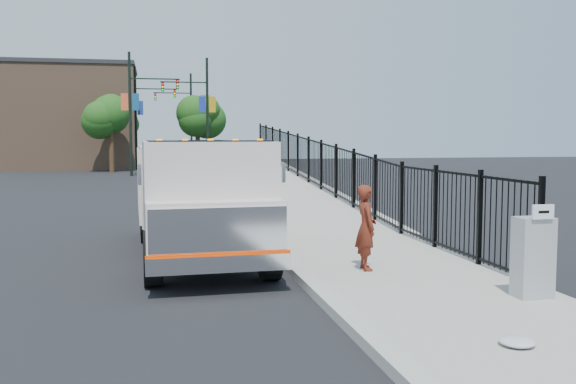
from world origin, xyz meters
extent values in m
plane|color=black|center=(0.00, 0.00, 0.00)|extent=(120.00, 120.00, 0.00)
cube|color=#9E998E|center=(1.93, -2.00, 0.06)|extent=(3.55, 12.00, 0.12)
cube|color=#ADAAA3|center=(0.00, -2.00, 0.08)|extent=(0.30, 12.00, 0.16)
cube|color=#9E998E|center=(2.12, 16.00, 0.00)|extent=(3.95, 24.06, 3.19)
cube|color=black|center=(3.55, 12.00, 0.90)|extent=(0.10, 28.00, 1.80)
cube|color=black|center=(-1.71, 2.94, 0.54)|extent=(1.18, 6.73, 0.22)
cube|color=silver|center=(-1.65, 0.67, 1.53)|extent=(2.38, 2.24, 1.97)
cube|color=silver|center=(-1.61, -0.56, 1.04)|extent=(2.34, 0.76, 0.99)
cube|color=silver|center=(-1.60, -0.93, 1.04)|extent=(2.27, 0.15, 0.84)
cube|color=silver|center=(-1.60, -1.01, 0.54)|extent=(2.37, 0.25, 0.28)
cube|color=#DE3400|center=(-1.60, -1.01, 0.69)|extent=(2.37, 0.12, 0.06)
cube|color=black|center=(-1.64, 0.42, 2.12)|extent=(2.21, 1.35, 0.84)
cube|color=silver|center=(-1.75, 4.22, 1.53)|extent=(2.49, 4.21, 1.68)
cube|color=silver|center=(-2.85, -0.35, 1.97)|extent=(0.06, 0.06, 0.35)
cube|color=silver|center=(-0.38, -0.28, 1.97)|extent=(0.06, 0.06, 0.35)
cube|color=orange|center=(-2.52, 0.05, 2.54)|extent=(0.10, 0.08, 0.06)
cube|color=orange|center=(-2.07, 0.07, 2.54)|extent=(0.10, 0.08, 0.06)
cube|color=orange|center=(-1.63, 0.08, 2.54)|extent=(0.10, 0.08, 0.06)
cube|color=orange|center=(-1.18, 0.09, 2.54)|extent=(0.10, 0.08, 0.06)
cube|color=orange|center=(-0.74, 0.10, 2.54)|extent=(0.10, 0.08, 0.06)
cylinder|color=black|center=(-2.66, -0.05, 0.49)|extent=(0.34, 1.00, 0.99)
cylinder|color=black|center=(-0.59, 0.01, 0.49)|extent=(0.34, 1.00, 0.99)
cylinder|color=black|center=(-2.80, 4.78, 0.49)|extent=(0.34, 1.00, 0.99)
cylinder|color=black|center=(-0.73, 4.84, 0.49)|extent=(0.34, 1.00, 0.99)
cylinder|color=black|center=(-2.83, 5.86, 0.49)|extent=(0.34, 1.00, 0.99)
cylinder|color=black|center=(-0.76, 5.93, 0.49)|extent=(0.34, 1.00, 0.99)
imported|color=maroon|center=(1.24, -0.01, 0.92)|extent=(0.40, 0.59, 1.59)
cube|color=gray|center=(3.10, -2.50, 0.75)|extent=(0.55, 0.40, 1.25)
cube|color=white|center=(3.10, -2.72, 1.48)|extent=(0.35, 0.04, 0.22)
ellipsoid|color=silver|center=(1.59, -4.56, 0.17)|extent=(0.43, 0.43, 0.11)
cylinder|color=black|center=(-4.03, 31.69, 4.00)|extent=(0.18, 0.18, 8.00)
cube|color=black|center=(-2.43, 31.69, 6.30)|extent=(3.20, 0.08, 0.08)
cube|color=black|center=(-0.99, 31.69, 5.95)|extent=(0.18, 0.22, 0.60)
cube|color=navy|center=(-3.68, 31.69, 4.80)|extent=(0.45, 0.04, 1.10)
cube|color=#F1572E|center=(-4.38, 31.69, 4.80)|extent=(0.45, 0.04, 1.10)
cylinder|color=black|center=(1.14, 33.93, 4.00)|extent=(0.18, 0.18, 8.00)
cube|color=black|center=(-0.46, 33.93, 6.30)|extent=(3.20, 0.08, 0.08)
cube|color=black|center=(-1.90, 33.93, 5.95)|extent=(0.18, 0.22, 0.60)
cube|color=orange|center=(1.49, 33.93, 4.80)|extent=(0.45, 0.04, 1.10)
cube|color=#1C2FA3|center=(0.79, 33.93, 4.80)|extent=(0.45, 0.04, 1.10)
cylinder|color=black|center=(-3.90, 40.84, 4.00)|extent=(0.18, 0.18, 8.00)
cube|color=black|center=(-2.30, 40.84, 6.30)|extent=(3.20, 0.08, 0.08)
cube|color=black|center=(-0.86, 40.84, 5.95)|extent=(0.18, 0.22, 0.60)
cube|color=#233D98|center=(-3.55, 40.84, 4.80)|extent=(0.45, 0.04, 1.10)
cube|color=#CB5D06|center=(-4.25, 40.84, 4.80)|extent=(0.45, 0.04, 1.10)
cylinder|color=black|center=(0.69, 45.47, 4.00)|extent=(0.18, 0.18, 8.00)
cube|color=black|center=(-0.91, 45.47, 6.30)|extent=(3.20, 0.08, 0.08)
cube|color=black|center=(-2.35, 45.47, 5.95)|extent=(0.18, 0.22, 0.60)
cube|color=gold|center=(1.04, 45.47, 4.80)|extent=(0.45, 0.04, 1.10)
cube|color=navy|center=(0.34, 45.47, 4.80)|extent=(0.45, 0.04, 1.10)
cylinder|color=#382314|center=(-5.53, 36.25, 1.60)|extent=(0.36, 0.36, 3.20)
sphere|color=#194714|center=(-5.53, 36.25, 4.00)|extent=(2.89, 2.89, 2.89)
cylinder|color=#382314|center=(0.74, 38.27, 1.60)|extent=(0.36, 0.36, 3.20)
sphere|color=#194714|center=(0.74, 38.27, 4.00)|extent=(2.67, 2.67, 2.67)
cylinder|color=#382314|center=(-5.29, 49.66, 1.60)|extent=(0.36, 0.36, 3.20)
sphere|color=#194714|center=(-5.29, 49.66, 4.00)|extent=(2.61, 2.61, 2.61)
cube|color=#8C664C|center=(-9.00, 44.00, 4.00)|extent=(10.00, 10.00, 8.00)
camera|label=1|loc=(-2.62, -11.29, 2.62)|focal=40.00mm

